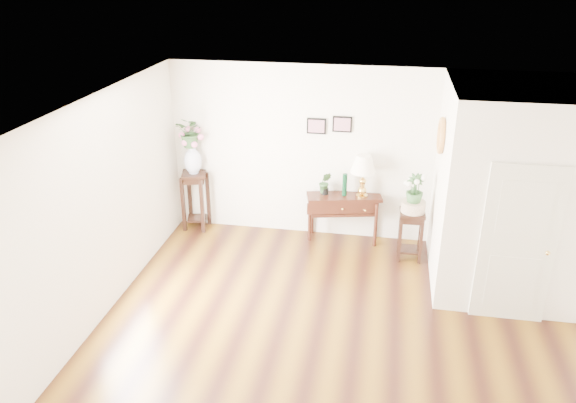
% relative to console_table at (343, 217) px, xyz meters
% --- Properties ---
extents(floor, '(6.00, 5.50, 0.02)m').
position_rel_console_table_xyz_m(floor, '(0.16, -2.57, -0.39)').
color(floor, brown).
rests_on(floor, ground).
extents(ceiling, '(6.00, 5.50, 0.02)m').
position_rel_console_table_xyz_m(ceiling, '(0.16, -2.57, 2.41)').
color(ceiling, white).
rests_on(ceiling, ground).
extents(wall_back, '(6.00, 0.02, 2.80)m').
position_rel_console_table_xyz_m(wall_back, '(0.16, 0.18, 1.01)').
color(wall_back, white).
rests_on(wall_back, ground).
extents(wall_left, '(0.02, 5.50, 2.80)m').
position_rel_console_table_xyz_m(wall_left, '(-2.84, -2.57, 1.01)').
color(wall_left, white).
rests_on(wall_left, ground).
extents(partition, '(1.80, 1.95, 2.80)m').
position_rel_console_table_xyz_m(partition, '(2.26, -0.79, 1.01)').
color(partition, white).
rests_on(partition, floor).
extents(door, '(0.90, 0.05, 2.10)m').
position_rel_console_table_xyz_m(door, '(2.26, -1.79, 0.66)').
color(door, beige).
rests_on(door, floor).
extents(art_print_left, '(0.30, 0.02, 0.25)m').
position_rel_console_table_xyz_m(art_print_left, '(-0.49, 0.16, 1.46)').
color(art_print_left, black).
rests_on(art_print_left, wall_back).
extents(art_print_right, '(0.30, 0.02, 0.25)m').
position_rel_console_table_xyz_m(art_print_right, '(-0.09, 0.16, 1.51)').
color(art_print_right, black).
rests_on(art_print_right, wall_back).
extents(wall_ornament, '(0.07, 0.51, 0.51)m').
position_rel_console_table_xyz_m(wall_ornament, '(1.32, -0.67, 1.66)').
color(wall_ornament, '#C08649').
rests_on(wall_ornament, partition).
extents(console_table, '(1.23, 0.64, 0.78)m').
position_rel_console_table_xyz_m(console_table, '(0.00, 0.00, 0.00)').
color(console_table, '#38170F').
rests_on(console_table, floor).
extents(table_lamp, '(0.52, 0.52, 0.70)m').
position_rel_console_table_xyz_m(table_lamp, '(0.28, 0.00, 0.74)').
color(table_lamp, '#DBB355').
rests_on(table_lamp, console_table).
extents(green_vase, '(0.10, 0.10, 0.36)m').
position_rel_console_table_xyz_m(green_vase, '(0.00, 0.00, 0.56)').
color(green_vase, black).
rests_on(green_vase, console_table).
extents(potted_plant, '(0.20, 0.17, 0.36)m').
position_rel_console_table_xyz_m(potted_plant, '(-0.31, 0.00, 0.57)').
color(potted_plant, '#2E562A').
rests_on(potted_plant, console_table).
extents(plant_stand_a, '(0.48, 0.48, 1.00)m').
position_rel_console_table_xyz_m(plant_stand_a, '(-2.49, 0.00, 0.11)').
color(plant_stand_a, black).
rests_on(plant_stand_a, floor).
extents(porcelain_vase, '(0.31, 0.31, 0.50)m').
position_rel_console_table_xyz_m(porcelain_vase, '(-2.49, 0.00, 0.83)').
color(porcelain_vase, white).
rests_on(porcelain_vase, plant_stand_a).
extents(lily_arrangement, '(0.55, 0.51, 0.50)m').
position_rel_console_table_xyz_m(lily_arrangement, '(-2.49, 0.00, 1.26)').
color(lily_arrangement, '#2E562A').
rests_on(lily_arrangement, porcelain_vase).
extents(plant_stand_b, '(0.38, 0.38, 0.78)m').
position_rel_console_table_xyz_m(plant_stand_b, '(1.06, -0.42, -0.00)').
color(plant_stand_b, black).
rests_on(plant_stand_b, floor).
extents(ceramic_bowl, '(0.48, 0.48, 0.16)m').
position_rel_console_table_xyz_m(ceramic_bowl, '(1.06, -0.42, 0.47)').
color(ceramic_bowl, beige).
rests_on(ceramic_bowl, plant_stand_b).
extents(narcissus, '(0.34, 0.34, 0.47)m').
position_rel_console_table_xyz_m(narcissus, '(1.06, -0.42, 0.74)').
color(narcissus, '#2E562A').
rests_on(narcissus, ceramic_bowl).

